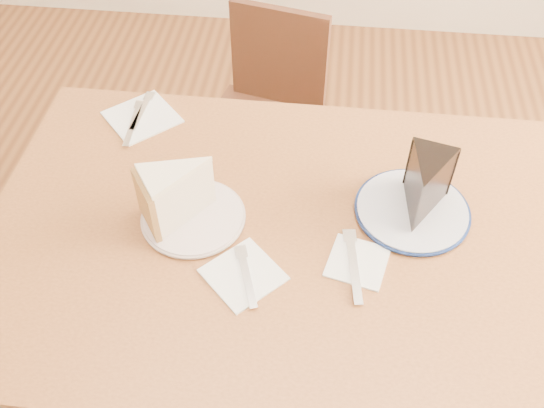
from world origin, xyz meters
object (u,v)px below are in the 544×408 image
Objects in this scene: chair_far at (267,120)px; chocolate_cake at (424,190)px; plate_cream at (193,217)px; carrot_cake at (182,193)px; plate_navy at (412,211)px; table at (286,262)px.

chocolate_cake is at bearing 133.80° from chair_far.
chair_far is 0.80m from plate_cream.
plate_cream is at bearing 33.87° from carrot_cake.
table is at bearing -162.01° from plate_navy.
carrot_cake is (-0.21, 0.02, 0.17)m from table.
carrot_cake reaches higher than plate_cream.
plate_cream is 0.06m from carrot_cake.
table is 6.05× the size of plate_cream.
plate_navy is 1.74× the size of chocolate_cake.
plate_cream is 0.44m from plate_navy.
plate_navy is (0.24, 0.08, 0.10)m from table.
carrot_cake is at bearing -172.39° from plate_navy.
table is 8.87× the size of carrot_cake.
table is at bearing 113.39° from chair_far.
table is 0.32m from chocolate_cake.
table is at bearing 31.48° from chocolate_cake.
chair_far is 5.49× the size of carrot_cake.
carrot_cake reaches higher than table.
chocolate_cake is (0.01, -0.00, 0.06)m from plate_navy.
chocolate_cake reaches higher than plate_navy.
plate_navy is (0.43, 0.07, 0.00)m from plate_cream.
chocolate_cake reaches higher than chair_far.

